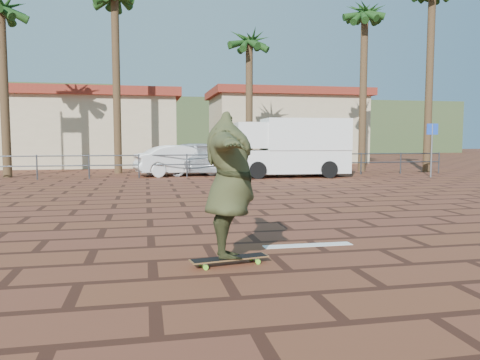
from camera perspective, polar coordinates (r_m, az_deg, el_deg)
name	(u,v)px	position (r m, az deg, el deg)	size (l,w,h in m)	color
ground	(247,232)	(8.29, 0.85, -6.36)	(120.00, 120.00, 0.00)	brown
paint_stripe	(308,245)	(7.35, 8.27, -7.87)	(1.40, 0.22, 0.01)	white
guardrail	(187,161)	(20.04, -6.50, 2.27)	(24.06, 0.06, 1.00)	#47494F
palm_far_left	(1,13)	(22.80, -27.15, 17.67)	(2.40, 2.40, 8.25)	brown
palm_left	(115,2)	(23.83, -15.04, 20.25)	(2.40, 2.40, 9.45)	brown
palm_center	(249,45)	(24.48, 1.14, 16.17)	(2.40, 2.40, 7.75)	brown
palm_right	(365,18)	(25.14, 14.97, 18.55)	(2.40, 2.40, 9.05)	brown
building_west	(73,128)	(30.25, -19.69, 5.97)	(12.60, 7.60, 4.50)	beige
building_east	(285,126)	(33.40, 5.51, 6.56)	(10.60, 6.60, 5.00)	beige
hill_front	(159,128)	(57.98, -9.82, 6.32)	(70.00, 18.00, 6.00)	#384C28
longboard	(229,259)	(6.16, -1.29, -9.58)	(1.06, 0.41, 0.10)	olive
skateboarder	(229,185)	(5.99, -1.31, -0.65)	(2.32, 0.63, 1.88)	#3B3E21
campervan	(291,146)	(20.41, 6.27, 4.10)	(4.93, 2.35, 2.50)	white
car_silver	(206,158)	(21.13, -4.13, 2.68)	(1.82, 4.53, 1.55)	#B7BBBE
car_white	(182,160)	(21.02, -7.08, 2.38)	(1.43, 4.11, 1.35)	white
street_sign	(432,140)	(21.58, 22.36, 4.55)	(0.46, 0.16, 2.28)	gray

